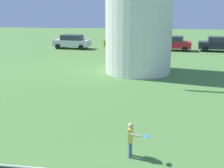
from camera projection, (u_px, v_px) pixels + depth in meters
The scene contains 5 objects.
player_far at pixel (131, 138), 8.43m from camera, with size 0.68×0.49×1.13m.
parked_car_silver at pixel (72, 41), 31.37m from camera, with size 4.22×2.19×1.56m.
parked_car_mustard at pixel (122, 41), 31.41m from camera, with size 3.89×1.99×1.56m.
parked_car_red at pixel (172, 43), 30.02m from camera, with size 4.30×2.33×1.56m.
parked_car_black at pixel (220, 44), 29.27m from camera, with size 4.50×2.27×1.56m.
Camera 1 is at (0.79, -3.40, 4.47)m, focal length 44.18 mm.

